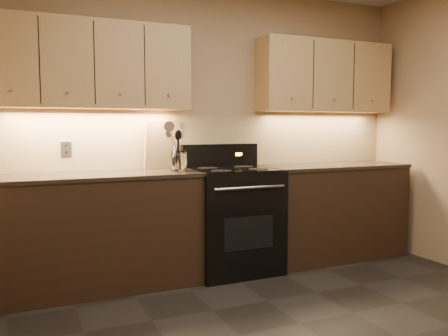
{
  "coord_description": "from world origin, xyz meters",
  "views": [
    {
      "loc": [
        -1.7,
        -2.13,
        1.31
      ],
      "look_at": [
        -0.1,
        1.45,
        0.96
      ],
      "focal_mm": 38.0,
      "sensor_mm": 36.0,
      "label": 1
    }
  ],
  "objects": [
    {
      "name": "wall_back",
      "position": [
        0.0,
        2.0,
        1.3
      ],
      "size": [
        4.0,
        0.04,
        2.6
      ],
      "primitive_type": "cube",
      "color": "#A27F5F",
      "rests_on": "ground"
    },
    {
      "name": "counter_left",
      "position": [
        -1.1,
        1.7,
        0.47
      ],
      "size": [
        1.62,
        0.62,
        0.93
      ],
      "color": "black",
      "rests_on": "ground"
    },
    {
      "name": "counter_right",
      "position": [
        1.18,
        1.7,
        0.47
      ],
      "size": [
        1.46,
        0.62,
        0.93
      ],
      "color": "black",
      "rests_on": "ground"
    },
    {
      "name": "stove",
      "position": [
        0.08,
        1.68,
        0.48
      ],
      "size": [
        0.76,
        0.68,
        1.14
      ],
      "color": "black",
      "rests_on": "ground"
    },
    {
      "name": "upper_cab_left",
      "position": [
        -1.1,
        1.85,
        1.8
      ],
      "size": [
        1.6,
        0.3,
        0.7
      ],
      "primitive_type": "cube",
      "color": "tan",
      "rests_on": "wall_back"
    },
    {
      "name": "upper_cab_right",
      "position": [
        1.18,
        1.85,
        1.8
      ],
      "size": [
        1.44,
        0.3,
        0.7
      ],
      "primitive_type": "cube",
      "color": "tan",
      "rests_on": "wall_back"
    },
    {
      "name": "outlet_plate",
      "position": [
        -1.3,
        1.99,
        1.12
      ],
      "size": [
        0.08,
        0.01,
        0.12
      ],
      "primitive_type": "cube",
      "color": "#B2B5BA",
      "rests_on": "wall_back"
    },
    {
      "name": "utensil_crock",
      "position": [
        -0.42,
        1.68,
        1.01
      ],
      "size": [
        0.15,
        0.15,
        0.17
      ],
      "color": "white",
      "rests_on": "counter_left"
    },
    {
      "name": "cutting_board",
      "position": [
        -0.48,
        1.96,
        1.15
      ],
      "size": [
        0.35,
        0.14,
        0.43
      ],
      "primitive_type": "cube",
      "rotation": [
        0.12,
        0.0,
        0.21
      ],
      "color": "tan",
      "rests_on": "counter_left"
    },
    {
      "name": "wooden_spoon",
      "position": [
        -0.44,
        1.68,
        1.12
      ],
      "size": [
        0.14,
        0.16,
        0.35
      ],
      "primitive_type": null,
      "rotation": [
        -0.22,
        0.29,
        0.25
      ],
      "color": "tan",
      "rests_on": "utensil_crock"
    },
    {
      "name": "black_spoon",
      "position": [
        -0.43,
        1.71,
        1.11
      ],
      "size": [
        0.08,
        0.16,
        0.34
      ],
      "primitive_type": null,
      "rotation": [
        0.3,
        -0.05,
        -0.01
      ],
      "color": "black",
      "rests_on": "utensil_crock"
    },
    {
      "name": "black_turner",
      "position": [
        -0.42,
        1.66,
        1.11
      ],
      "size": [
        0.1,
        0.14,
        0.33
      ],
      "primitive_type": null,
      "rotation": [
        -0.14,
        0.05,
        0.25
      ],
      "color": "black",
      "rests_on": "utensil_crock"
    },
    {
      "name": "steel_spatula",
      "position": [
        -0.39,
        1.7,
        1.12
      ],
      "size": [
        0.21,
        0.14,
        0.36
      ],
      "primitive_type": null,
      "rotation": [
        -0.0,
        -0.34,
        -0.31
      ],
      "color": "silver",
      "rests_on": "utensil_crock"
    },
    {
      "name": "steel_skimmer",
      "position": [
        -0.4,
        1.68,
        1.14
      ],
      "size": [
        0.2,
        0.12,
        0.41
      ],
      "primitive_type": null,
      "rotation": [
        -0.02,
        -0.27,
        -0.11
      ],
      "color": "silver",
      "rests_on": "utensil_crock"
    }
  ]
}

